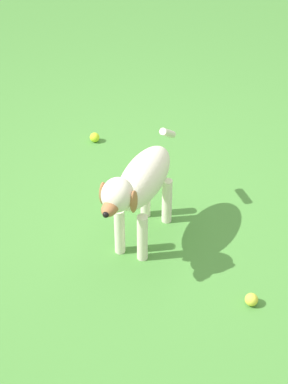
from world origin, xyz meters
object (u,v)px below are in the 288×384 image
object	(u,v)px
tennis_ball_1	(158,177)
tennis_ball_2	(251,300)
dog	(140,184)
tennis_ball_3	(146,158)
tennis_ball_0	(95,137)

from	to	relation	value
tennis_ball_1	tennis_ball_2	world-z (taller)	same
dog	tennis_ball_3	distance (m)	0.85
tennis_ball_2	tennis_ball_3	world-z (taller)	same
tennis_ball_0	tennis_ball_2	distance (m)	1.73
dog	tennis_ball_2	world-z (taller)	dog
dog	tennis_ball_1	distance (m)	0.67
tennis_ball_3	tennis_ball_0	bearing A→B (deg)	158.49
tennis_ball_2	tennis_ball_3	bearing A→B (deg)	126.17
tennis_ball_3	tennis_ball_2	bearing A→B (deg)	-53.83
dog	tennis_ball_2	xyz separation A→B (m)	(0.65, -0.33, -0.36)
tennis_ball_2	tennis_ball_3	distance (m)	1.35
dog	tennis_ball_0	bearing A→B (deg)	-139.16
tennis_ball_2	tennis_ball_1	bearing A→B (deg)	127.07
tennis_ball_0	tennis_ball_3	distance (m)	0.43
tennis_ball_1	tennis_ball_3	world-z (taller)	same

